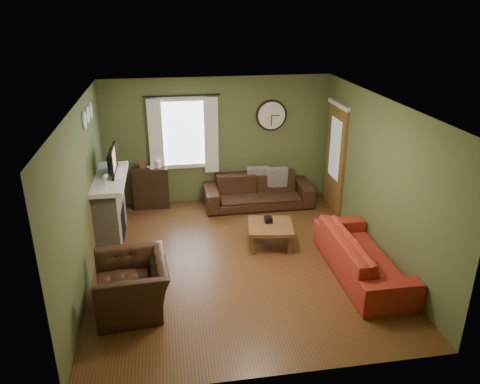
{
  "coord_description": "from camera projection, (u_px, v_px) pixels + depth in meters",
  "views": [
    {
      "loc": [
        -1.04,
        -6.62,
        3.97
      ],
      "look_at": [
        0.1,
        0.4,
        1.05
      ],
      "focal_mm": 35.0,
      "sensor_mm": 36.0,
      "label": 1
    }
  ],
  "objects": [
    {
      "name": "door",
      "position": [
        335.0,
        158.0,
        9.34
      ],
      "size": [
        0.05,
        0.9,
        2.1
      ],
      "primitive_type": "cube",
      "color": "brown",
      "rests_on": "floor"
    },
    {
      "name": "sofa_brown",
      "position": [
        258.0,
        191.0,
        9.66
      ],
      "size": [
        2.21,
        0.86,
        0.64
      ],
      "primitive_type": "imported",
      "color": "#331D12",
      "rests_on": "floor"
    },
    {
      "name": "wall_left",
      "position": [
        84.0,
        196.0,
        6.87
      ],
      "size": [
        0.0,
        5.2,
        2.6
      ],
      "primitive_type": "cube",
      "color": "#525E31",
      "rests_on": "ground"
    },
    {
      "name": "pillow_right",
      "position": [
        258.0,
        177.0,
        9.78
      ],
      "size": [
        0.44,
        0.15,
        0.44
      ],
      "primitive_type": "cube",
      "rotation": [
        0.0,
        0.0,
        -0.05
      ],
      "color": "gray",
      "rests_on": "sofa_brown"
    },
    {
      "name": "firebox",
      "position": [
        123.0,
        222.0,
        8.36
      ],
      "size": [
        0.04,
        0.6,
        0.55
      ],
      "primitive_type": "cube",
      "color": "black",
      "rests_on": "fireplace"
    },
    {
      "name": "wine_glass_a",
      "position": [
        105.0,
        181.0,
        7.48
      ],
      "size": [
        0.07,
        0.07,
        0.21
      ],
      "primitive_type": null,
      "color": "white",
      "rests_on": "mantel"
    },
    {
      "name": "tissue_box",
      "position": [
        268.0,
        222.0,
        8.11
      ],
      "size": [
        0.13,
        0.13,
        0.1
      ],
      "primitive_type": "cube",
      "rotation": [
        0.0,
        0.0,
        0.02
      ],
      "color": "black",
      "rests_on": "coffee_table"
    },
    {
      "name": "tv",
      "position": [
        109.0,
        164.0,
        8.08
      ],
      "size": [
        0.08,
        0.6,
        0.35
      ],
      "primitive_type": "imported",
      "rotation": [
        0.0,
        0.0,
        1.57
      ],
      "color": "black",
      "rests_on": "mantel"
    },
    {
      "name": "armchair",
      "position": [
        132.0,
        285.0,
        6.4
      ],
      "size": [
        1.07,
        1.19,
        0.72
      ],
      "primitive_type": "imported",
      "rotation": [
        0.0,
        0.0,
        -1.48
      ],
      "color": "#331D12",
      "rests_on": "floor"
    },
    {
      "name": "book",
      "position": [
        148.0,
        163.0,
        9.32
      ],
      "size": [
        0.26,
        0.28,
        0.02
      ],
      "primitive_type": "imported",
      "rotation": [
        0.0,
        0.0,
        0.55
      ],
      "color": "brown",
      "rests_on": "bookshelf"
    },
    {
      "name": "coffee_table",
      "position": [
        270.0,
        235.0,
        8.1
      ],
      "size": [
        0.86,
        0.86,
        0.4
      ],
      "primitive_type": null,
      "rotation": [
        0.0,
        0.0,
        -0.15
      ],
      "color": "brown",
      "rests_on": "floor"
    },
    {
      "name": "bookshelf",
      "position": [
        151.0,
        188.0,
        9.55
      ],
      "size": [
        0.72,
        0.3,
        0.85
      ],
      "primitive_type": null,
      "color": "black",
      "rests_on": "floor"
    },
    {
      "name": "ceiling",
      "position": [
        238.0,
        103.0,
        6.72
      ],
      "size": [
        4.6,
        5.2,
        0.0
      ],
      "primitive_type": "cube",
      "color": "white",
      "rests_on": "ground"
    },
    {
      "name": "wine_glass_b",
      "position": [
        106.0,
        180.0,
        7.56
      ],
      "size": [
        0.07,
        0.07,
        0.2
      ],
      "primitive_type": null,
      "color": "white",
      "rests_on": "mantel"
    },
    {
      "name": "fireplace",
      "position": [
        110.0,
        210.0,
        8.24
      ],
      "size": [
        0.4,
        1.4,
        1.1
      ],
      "primitive_type": "cube",
      "color": "tan",
      "rests_on": "floor"
    },
    {
      "name": "curtain_rod",
      "position": [
        182.0,
        96.0,
        9.01
      ],
      "size": [
        0.03,
        0.03,
        1.5
      ],
      "primitive_type": "cylinder",
      "color": "black",
      "rests_on": "wall_back"
    },
    {
      "name": "pillow_left",
      "position": [
        277.0,
        177.0,
        9.76
      ],
      "size": [
        0.43,
        0.14,
        0.42
      ],
      "primitive_type": "cube",
      "rotation": [
        0.0,
        0.0,
        -0.03
      ],
      "color": "gray",
      "rests_on": "sofa_brown"
    },
    {
      "name": "medallion_left",
      "position": [
        85.0,
        120.0,
        7.25
      ],
      "size": [
        0.28,
        0.28,
        0.03
      ],
      "primitive_type": "cylinder",
      "color": "white",
      "rests_on": "wall_left"
    },
    {
      "name": "curtain_left",
      "position": [
        156.0,
        138.0,
        9.24
      ],
      "size": [
        0.28,
        0.04,
        1.55
      ],
      "primitive_type": "cube",
      "color": "white",
      "rests_on": "wall_back"
    },
    {
      "name": "medallion_mid",
      "position": [
        88.0,
        115.0,
        7.57
      ],
      "size": [
        0.28,
        0.28,
        0.03
      ],
      "primitive_type": "cylinder",
      "color": "white",
      "rests_on": "wall_left"
    },
    {
      "name": "mantel",
      "position": [
        108.0,
        178.0,
        8.02
      ],
      "size": [
        0.58,
        1.6,
        0.08
      ],
      "primitive_type": "cube",
      "color": "white",
      "rests_on": "fireplace"
    },
    {
      "name": "wall_back",
      "position": [
        218.0,
        141.0,
        9.59
      ],
      "size": [
        4.6,
        0.0,
        2.6
      ],
      "primitive_type": "cube",
      "color": "#525E31",
      "rests_on": "ground"
    },
    {
      "name": "tv_screen",
      "position": [
        113.0,
        161.0,
        8.07
      ],
      "size": [
        0.02,
        0.62,
        0.36
      ],
      "primitive_type": "cube",
      "color": "#994C3F",
      "rests_on": "mantel"
    },
    {
      "name": "medallion_right",
      "position": [
        91.0,
        110.0,
        7.89
      ],
      "size": [
        0.28,
        0.28,
        0.03
      ],
      "primitive_type": "cylinder",
      "color": "white",
      "rests_on": "wall_left"
    },
    {
      "name": "floor",
      "position": [
        238.0,
        260.0,
        7.71
      ],
      "size": [
        4.6,
        5.2,
        0.0
      ],
      "primitive_type": "cube",
      "color": "#573117",
      "rests_on": "ground"
    },
    {
      "name": "wall_front",
      "position": [
        277.0,
        279.0,
        4.84
      ],
      "size": [
        4.6,
        0.0,
        2.6
      ],
      "primitive_type": "cube",
      "color": "#525E31",
      "rests_on": "ground"
    },
    {
      "name": "wall_right",
      "position": [
        378.0,
        179.0,
        7.56
      ],
      "size": [
        0.0,
        5.2,
        2.6
      ],
      "primitive_type": "cube",
      "color": "#525E31",
      "rests_on": "ground"
    },
    {
      "name": "wall_clock",
      "position": [
        272.0,
        115.0,
        9.52
      ],
      "size": [
        0.64,
        0.06,
        0.64
      ],
      "primitive_type": null,
      "color": "white",
      "rests_on": "wall_back"
    },
    {
      "name": "curtain_right",
      "position": [
        211.0,
        136.0,
        9.4
      ],
      "size": [
        0.28,
        0.04,
        1.55
      ],
      "primitive_type": "cube",
      "color": "white",
      "rests_on": "wall_back"
    },
    {
      "name": "window_pane",
      "position": [
        183.0,
        133.0,
        9.39
      ],
      "size": [
        1.0,
        0.02,
        1.3
      ],
      "primitive_type": null,
      "color": "silver",
      "rests_on": "wall_back"
    },
    {
      "name": "sofa_red",
      "position": [
        362.0,
        255.0,
        7.23
      ],
      "size": [
        0.87,
        2.23,
        0.65
      ],
      "primitive_type": "imported",
      "rotation": [
        0.0,
        0.0,
        1.57
      ],
      "color": "maroon",
      "rests_on": "floor"
    }
  ]
}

